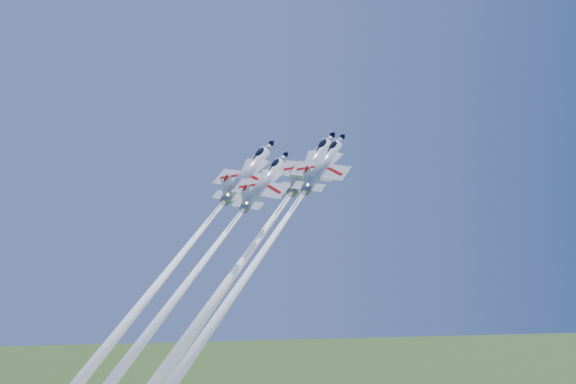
{
  "coord_description": "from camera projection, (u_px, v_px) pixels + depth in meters",
  "views": [
    {
      "loc": [
        -9.52,
        -103.73,
        103.05
      ],
      "look_at": [
        0.0,
        0.0,
        100.72
      ],
      "focal_mm": 40.0,
      "sensor_mm": 36.0,
      "label": 1
    }
  ],
  "objects": [
    {
      "name": "jet_left",
      "position": [
        172.0,
        266.0,
        92.32
      ],
      "size": [
        30.0,
        41.4,
        46.58
      ],
      "rotation": [
        0.66,
        0.11,
        -0.6
      ],
      "color": "silver"
    },
    {
      "name": "jet_slot",
      "position": [
        204.0,
        261.0,
        88.75
      ],
      "size": [
        24.84,
        34.13,
        38.26
      ],
      "rotation": [
        0.66,
        0.11,
        -0.6
      ],
      "color": "silver"
    },
    {
      "name": "jet_lead",
      "position": [
        260.0,
        237.0,
        97.84
      ],
      "size": [
        27.48,
        37.5,
        41.81
      ],
      "rotation": [
        0.66,
        0.11,
        -0.6
      ],
      "color": "silver"
    },
    {
      "name": "jet_right",
      "position": [
        256.0,
        262.0,
        86.59
      ],
      "size": [
        28.71,
        39.8,
        44.96
      ],
      "rotation": [
        0.66,
        0.11,
        -0.6
      ],
      "color": "silver"
    }
  ]
}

